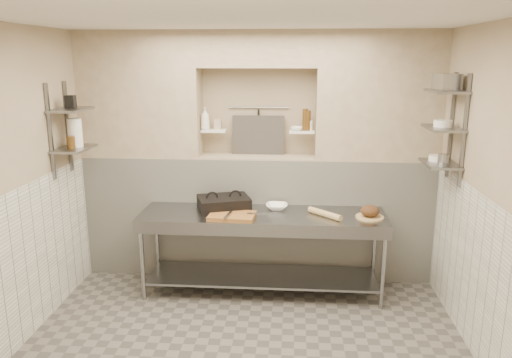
# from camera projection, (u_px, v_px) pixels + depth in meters

# --- Properties ---
(ceiling) EXTENTS (4.00, 3.90, 0.10)m
(ceiling) POSITION_uv_depth(u_px,v_px,m) (240.00, 10.00, 3.67)
(ceiling) COLOR silver
(ceiling) RESTS_ON ground
(wall_right) EXTENTS (0.10, 3.90, 2.80)m
(wall_right) POSITION_uv_depth(u_px,v_px,m) (505.00, 205.00, 3.86)
(wall_right) COLOR tan
(wall_right) RESTS_ON ground
(wall_back) EXTENTS (4.00, 0.10, 2.80)m
(wall_back) POSITION_uv_depth(u_px,v_px,m) (259.00, 153.00, 5.95)
(wall_back) COLOR tan
(wall_back) RESTS_ON ground
(wall_front) EXTENTS (4.00, 0.10, 2.80)m
(wall_front) POSITION_uv_depth(u_px,v_px,m) (192.00, 332.00, 2.08)
(wall_front) COLOR tan
(wall_front) RESTS_ON ground
(backwall_lower) EXTENTS (4.00, 0.40, 1.40)m
(backwall_lower) POSITION_uv_depth(u_px,v_px,m) (257.00, 215.00, 5.88)
(backwall_lower) COLOR silver
(backwall_lower) RESTS_ON floor
(alcove_sill) EXTENTS (1.30, 0.40, 0.02)m
(alcove_sill) POSITION_uv_depth(u_px,v_px,m) (258.00, 156.00, 5.71)
(alcove_sill) COLOR tan
(alcove_sill) RESTS_ON backwall_lower
(backwall_pillar_left) EXTENTS (1.35, 0.40, 1.40)m
(backwall_pillar_left) POSITION_uv_depth(u_px,v_px,m) (141.00, 95.00, 5.64)
(backwall_pillar_left) COLOR tan
(backwall_pillar_left) RESTS_ON backwall_lower
(backwall_pillar_right) EXTENTS (1.35, 0.40, 1.40)m
(backwall_pillar_right) POSITION_uv_depth(u_px,v_px,m) (378.00, 96.00, 5.45)
(backwall_pillar_right) COLOR tan
(backwall_pillar_right) RESTS_ON backwall_lower
(backwall_header) EXTENTS (1.30, 0.40, 0.40)m
(backwall_header) POSITION_uv_depth(u_px,v_px,m) (258.00, 49.00, 5.43)
(backwall_header) COLOR tan
(backwall_header) RESTS_ON backwall_lower
(wainscot_left) EXTENTS (0.02, 3.90, 1.40)m
(wainscot_left) POSITION_uv_depth(u_px,v_px,m) (15.00, 272.00, 4.33)
(wainscot_left) COLOR silver
(wainscot_left) RESTS_ON floor
(wainscot_right) EXTENTS (0.02, 3.90, 1.40)m
(wainscot_right) POSITION_uv_depth(u_px,v_px,m) (487.00, 287.00, 4.03)
(wainscot_right) COLOR silver
(wainscot_right) RESTS_ON floor
(alcove_shelf_left) EXTENTS (0.28, 0.16, 0.02)m
(alcove_shelf_left) POSITION_uv_depth(u_px,v_px,m) (214.00, 131.00, 5.68)
(alcove_shelf_left) COLOR white
(alcove_shelf_left) RESTS_ON backwall_lower
(alcove_shelf_right) EXTENTS (0.28, 0.16, 0.02)m
(alcove_shelf_right) POSITION_uv_depth(u_px,v_px,m) (302.00, 132.00, 5.60)
(alcove_shelf_right) COLOR white
(alcove_shelf_right) RESTS_ON backwall_lower
(utensil_rail) EXTENTS (0.70, 0.02, 0.02)m
(utensil_rail) POSITION_uv_depth(u_px,v_px,m) (259.00, 108.00, 5.74)
(utensil_rail) COLOR gray
(utensil_rail) RESTS_ON wall_back
(hanging_steel) EXTENTS (0.02, 0.02, 0.30)m
(hanging_steel) POSITION_uv_depth(u_px,v_px,m) (258.00, 122.00, 5.77)
(hanging_steel) COLOR black
(hanging_steel) RESTS_ON utensil_rail
(splash_panel) EXTENTS (0.60, 0.08, 0.45)m
(splash_panel) POSITION_uv_depth(u_px,v_px,m) (258.00, 135.00, 5.75)
(splash_panel) COLOR #383330
(splash_panel) RESTS_ON alcove_sill
(shelf_rail_left_a) EXTENTS (0.03, 0.03, 0.95)m
(shelf_rail_left_a) POSITION_uv_depth(u_px,v_px,m) (68.00, 127.00, 5.28)
(shelf_rail_left_a) COLOR slate
(shelf_rail_left_a) RESTS_ON wall_left
(shelf_rail_left_b) EXTENTS (0.03, 0.03, 0.95)m
(shelf_rail_left_b) POSITION_uv_depth(u_px,v_px,m) (50.00, 132.00, 4.89)
(shelf_rail_left_b) COLOR slate
(shelf_rail_left_b) RESTS_ON wall_left
(wall_shelf_left_lower) EXTENTS (0.30, 0.50, 0.02)m
(wall_shelf_left_lower) POSITION_uv_depth(u_px,v_px,m) (74.00, 149.00, 5.12)
(wall_shelf_left_lower) COLOR slate
(wall_shelf_left_lower) RESTS_ON wall_left
(wall_shelf_left_upper) EXTENTS (0.30, 0.50, 0.03)m
(wall_shelf_left_upper) POSITION_uv_depth(u_px,v_px,m) (71.00, 110.00, 5.02)
(wall_shelf_left_upper) COLOR slate
(wall_shelf_left_upper) RESTS_ON wall_left
(shelf_rail_right_a) EXTENTS (0.03, 0.03, 1.05)m
(shelf_rail_right_a) POSITION_uv_depth(u_px,v_px,m) (451.00, 126.00, 4.97)
(shelf_rail_right_a) COLOR slate
(shelf_rail_right_a) RESTS_ON wall_right
(shelf_rail_right_b) EXTENTS (0.03, 0.03, 1.05)m
(shelf_rail_right_b) POSITION_uv_depth(u_px,v_px,m) (464.00, 131.00, 4.59)
(shelf_rail_right_b) COLOR slate
(shelf_rail_right_b) RESTS_ON wall_right
(wall_shelf_right_lower) EXTENTS (0.30, 0.50, 0.02)m
(wall_shelf_right_lower) POSITION_uv_depth(u_px,v_px,m) (440.00, 164.00, 4.87)
(wall_shelf_right_lower) COLOR slate
(wall_shelf_right_lower) RESTS_ON wall_right
(wall_shelf_right_mid) EXTENTS (0.30, 0.50, 0.02)m
(wall_shelf_right_mid) POSITION_uv_depth(u_px,v_px,m) (443.00, 128.00, 4.79)
(wall_shelf_right_mid) COLOR slate
(wall_shelf_right_mid) RESTS_ON wall_right
(wall_shelf_right_upper) EXTENTS (0.30, 0.50, 0.03)m
(wall_shelf_right_upper) POSITION_uv_depth(u_px,v_px,m) (446.00, 91.00, 4.71)
(wall_shelf_right_upper) COLOR slate
(wall_shelf_right_upper) RESTS_ON wall_right
(prep_table) EXTENTS (2.60, 0.70, 0.90)m
(prep_table) POSITION_uv_depth(u_px,v_px,m) (262.00, 237.00, 5.33)
(prep_table) COLOR gray
(prep_table) RESTS_ON floor
(panini_press) EXTENTS (0.63, 0.54, 0.15)m
(panini_press) POSITION_uv_depth(u_px,v_px,m) (224.00, 203.00, 5.40)
(panini_press) COLOR black
(panini_press) RESTS_ON prep_table
(cutting_board) EXTENTS (0.49, 0.36, 0.04)m
(cutting_board) POSITION_uv_depth(u_px,v_px,m) (232.00, 216.00, 5.14)
(cutting_board) COLOR brown
(cutting_board) RESTS_ON prep_table
(knife_blade) EXTENTS (0.27, 0.04, 0.01)m
(knife_blade) POSITION_uv_depth(u_px,v_px,m) (260.00, 213.00, 5.13)
(knife_blade) COLOR gray
(knife_blade) RESTS_ON cutting_board
(tongs) EXTENTS (0.06, 0.26, 0.02)m
(tongs) POSITION_uv_depth(u_px,v_px,m) (228.00, 214.00, 5.08)
(tongs) COLOR gray
(tongs) RESTS_ON cutting_board
(mixing_bowl) EXTENTS (0.24, 0.24, 0.06)m
(mixing_bowl) POSITION_uv_depth(u_px,v_px,m) (277.00, 207.00, 5.43)
(mixing_bowl) COLOR white
(mixing_bowl) RESTS_ON prep_table
(rolling_pin) EXTENTS (0.35, 0.34, 0.06)m
(rolling_pin) POSITION_uv_depth(u_px,v_px,m) (325.00, 214.00, 5.18)
(rolling_pin) COLOR tan
(rolling_pin) RESTS_ON prep_table
(bread_board) EXTENTS (0.29, 0.29, 0.02)m
(bread_board) POSITION_uv_depth(u_px,v_px,m) (370.00, 217.00, 5.15)
(bread_board) COLOR tan
(bread_board) RESTS_ON prep_table
(bread_loaf) EXTENTS (0.19, 0.19, 0.12)m
(bread_loaf) POSITION_uv_depth(u_px,v_px,m) (370.00, 211.00, 5.13)
(bread_loaf) COLOR #4C2D19
(bread_loaf) RESTS_ON bread_board
(bottle_soap) EXTENTS (0.10, 0.10, 0.26)m
(bottle_soap) POSITION_uv_depth(u_px,v_px,m) (205.00, 119.00, 5.61)
(bottle_soap) COLOR white
(bottle_soap) RESTS_ON alcove_shelf_left
(jar_alcove) EXTENTS (0.08, 0.08, 0.12)m
(jar_alcove) POSITION_uv_depth(u_px,v_px,m) (218.00, 124.00, 5.70)
(jar_alcove) COLOR tan
(jar_alcove) RESTS_ON alcove_shelf_left
(bowl_alcove) EXTENTS (0.17, 0.17, 0.04)m
(bowl_alcove) POSITION_uv_depth(u_px,v_px,m) (296.00, 129.00, 5.59)
(bowl_alcove) COLOR white
(bowl_alcove) RESTS_ON alcove_shelf_right
(condiment_a) EXTENTS (0.06, 0.06, 0.23)m
(condiment_a) POSITION_uv_depth(u_px,v_px,m) (308.00, 121.00, 5.56)
(condiment_a) COLOR #432B0F
(condiment_a) RESTS_ON alcove_shelf_right
(condiment_b) EXTENTS (0.06, 0.06, 0.24)m
(condiment_b) POSITION_uv_depth(u_px,v_px,m) (305.00, 120.00, 5.57)
(condiment_b) COLOR #432B0F
(condiment_b) RESTS_ON alcove_shelf_right
(condiment_c) EXTENTS (0.07, 0.07, 0.11)m
(condiment_c) POSITION_uv_depth(u_px,v_px,m) (310.00, 126.00, 5.59)
(condiment_c) COLOR white
(condiment_c) RESTS_ON alcove_shelf_right
(jug_left) EXTENTS (0.15, 0.15, 0.29)m
(jug_left) POSITION_uv_depth(u_px,v_px,m) (75.00, 133.00, 5.13)
(jug_left) COLOR white
(jug_left) RESTS_ON wall_shelf_left_lower
(jar_left) EXTENTS (0.08, 0.08, 0.13)m
(jar_left) POSITION_uv_depth(u_px,v_px,m) (71.00, 142.00, 5.04)
(jar_left) COLOR #432B0F
(jar_left) RESTS_ON wall_shelf_left_lower
(box_left_upper) EXTENTS (0.10, 0.10, 0.13)m
(box_left_upper) POSITION_uv_depth(u_px,v_px,m) (71.00, 102.00, 5.02)
(box_left_upper) COLOR black
(box_left_upper) RESTS_ON wall_shelf_left_upper
(bowl_right) EXTENTS (0.18, 0.18, 0.05)m
(bowl_right) POSITION_uv_depth(u_px,v_px,m) (438.00, 158.00, 4.94)
(bowl_right) COLOR white
(bowl_right) RESTS_ON wall_shelf_right_lower
(canister_right) EXTENTS (0.10, 0.10, 0.10)m
(canister_right) POSITION_uv_depth(u_px,v_px,m) (443.00, 159.00, 4.77)
(canister_right) COLOR gray
(canister_right) RESTS_ON wall_shelf_right_lower
(bowl_right_mid) EXTENTS (0.17, 0.17, 0.06)m
(bowl_right_mid) POSITION_uv_depth(u_px,v_px,m) (443.00, 123.00, 4.80)
(bowl_right_mid) COLOR white
(bowl_right_mid) RESTS_ON wall_shelf_right_mid
(basket_right) EXTENTS (0.23, 0.27, 0.15)m
(basket_right) POSITION_uv_depth(u_px,v_px,m) (447.00, 82.00, 4.69)
(basket_right) COLOR gray
(basket_right) RESTS_ON wall_shelf_right_upper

